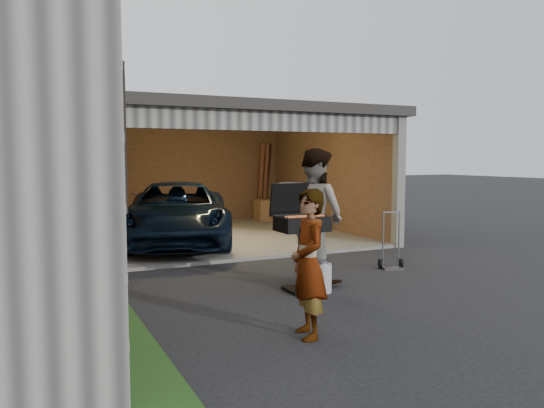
{
  "coord_description": "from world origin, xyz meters",
  "views": [
    {
      "loc": [
        -3.14,
        -5.2,
        1.86
      ],
      "look_at": [
        0.33,
        2.12,
        1.15
      ],
      "focal_mm": 35.0,
      "sensor_mm": 36.0,
      "label": 1
    }
  ],
  "objects": [
    {
      "name": "minivan",
      "position": [
        -0.21,
        5.68,
        0.64
      ],
      "size": [
        3.4,
        5.04,
        1.28
      ],
      "primitive_type": "imported",
      "rotation": [
        0.0,
        0.0,
        -0.3
      ],
      "color": "black",
      "rests_on": "ground"
    },
    {
      "name": "bbq_grill",
      "position": [
        0.34,
        1.22,
        0.89
      ],
      "size": [
        0.68,
        0.59,
        1.5
      ],
      "color": "black",
      "rests_on": "ground"
    },
    {
      "name": "garage",
      "position": [
        0.76,
        6.79,
        1.87
      ],
      "size": [
        6.8,
        6.3,
        2.9
      ],
      "color": "#605E59",
      "rests_on": "ground"
    },
    {
      "name": "hand_truck",
      "position": [
        2.42,
        1.86,
        0.19
      ],
      "size": [
        0.43,
        0.39,
        0.97
      ],
      "rotation": [
        0.0,
        0.0,
        -0.35
      ],
      "color": "slate",
      "rests_on": "ground"
    },
    {
      "name": "propane_tank",
      "position": [
        0.57,
        1.02,
        0.2
      ],
      "size": [
        0.29,
        0.29,
        0.4
      ],
      "primitive_type": "cylinder",
      "rotation": [
        0.0,
        0.0,
        -0.09
      ],
      "color": "beige",
      "rests_on": "ground"
    },
    {
      "name": "groundcover_strip",
      "position": [
        -2.25,
        -1.0,
        0.03
      ],
      "size": [
        0.5,
        8.0,
        0.06
      ],
      "primitive_type": "cube",
      "color": "#193814",
      "rests_on": "ground"
    },
    {
      "name": "man",
      "position": [
        0.8,
        1.62,
        1.0
      ],
      "size": [
        0.97,
        1.13,
        2.0
      ],
      "primitive_type": "imported",
      "rotation": [
        0.0,
        0.0,
        1.82
      ],
      "color": "#3E1B18",
      "rests_on": "ground"
    },
    {
      "name": "plywood_panel",
      "position": [
        -2.34,
        0.49,
        0.49
      ],
      "size": [
        0.25,
        0.89,
        0.98
      ],
      "primitive_type": "cube",
      "rotation": [
        0.0,
        -0.21,
        0.0
      ],
      "color": "#572A1D",
      "rests_on": "ground"
    },
    {
      "name": "woman",
      "position": [
        -0.5,
        -0.5,
        0.77
      ],
      "size": [
        0.46,
        0.62,
        1.54
      ],
      "primitive_type": "imported",
      "rotation": [
        0.0,
        0.0,
        -1.75
      ],
      "color": "#AAC5D6",
      "rests_on": "ground"
    },
    {
      "name": "ground",
      "position": [
        0.0,
        0.0,
        0.0
      ],
      "size": [
        80.0,
        80.0,
        0.0
      ],
      "primitive_type": "plane",
      "color": "black",
      "rests_on": "ground"
    }
  ]
}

